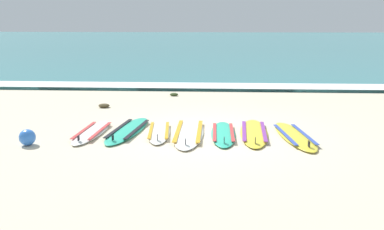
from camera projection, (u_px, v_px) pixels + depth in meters
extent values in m
plane|color=beige|center=(213.00, 135.00, 8.85)|extent=(80.00, 80.00, 0.00)
cube|color=teal|center=(215.00, 42.00, 43.25)|extent=(80.00, 60.00, 0.10)
cube|color=white|center=(214.00, 87.00, 14.69)|extent=(80.00, 1.28, 0.11)
ellipsoid|color=white|center=(92.00, 132.00, 8.94)|extent=(0.60, 2.02, 0.07)
cube|color=#D13838|center=(84.00, 130.00, 8.95)|extent=(0.14, 1.40, 0.01)
cube|color=#D13838|center=(100.00, 130.00, 8.91)|extent=(0.14, 1.40, 0.01)
cube|color=black|center=(79.00, 138.00, 8.16)|extent=(0.02, 0.09, 0.11)
ellipsoid|color=#2DB793|center=(128.00, 130.00, 9.08)|extent=(0.87, 2.39, 0.07)
cube|color=black|center=(119.00, 128.00, 9.11)|extent=(0.28, 1.63, 0.01)
cube|color=black|center=(137.00, 129.00, 9.04)|extent=(0.28, 1.63, 0.01)
cube|color=black|center=(113.00, 138.00, 8.19)|extent=(0.02, 0.09, 0.11)
ellipsoid|color=silver|center=(159.00, 132.00, 8.96)|extent=(0.65, 1.96, 0.07)
cube|color=gold|center=(151.00, 130.00, 8.95)|extent=(0.19, 1.35, 0.01)
cube|color=gold|center=(167.00, 130.00, 8.96)|extent=(0.19, 1.35, 0.01)
cube|color=black|center=(157.00, 137.00, 8.21)|extent=(0.02, 0.09, 0.11)
ellipsoid|color=white|center=(189.00, 132.00, 8.90)|extent=(0.64, 2.53, 0.07)
cube|color=gold|center=(178.00, 130.00, 8.90)|extent=(0.10, 1.77, 0.01)
cube|color=gold|center=(199.00, 131.00, 8.88)|extent=(0.10, 1.77, 0.01)
cube|color=black|center=(186.00, 142.00, 7.92)|extent=(0.01, 0.09, 0.11)
ellipsoid|color=#2DB793|center=(223.00, 134.00, 8.81)|extent=(0.51, 2.03, 0.07)
cube|color=#D13838|center=(215.00, 132.00, 8.81)|extent=(0.08, 1.42, 0.01)
cube|color=#D13838|center=(232.00, 132.00, 8.80)|extent=(0.08, 1.42, 0.01)
cube|color=black|center=(224.00, 140.00, 8.02)|extent=(0.01, 0.09, 0.11)
ellipsoid|color=yellow|center=(254.00, 132.00, 8.90)|extent=(0.71, 2.33, 0.07)
cube|color=purple|center=(244.00, 130.00, 8.91)|extent=(0.18, 1.61, 0.01)
cube|color=purple|center=(264.00, 131.00, 8.86)|extent=(0.18, 1.61, 0.01)
cube|color=black|center=(255.00, 140.00, 8.01)|extent=(0.02, 0.09, 0.11)
ellipsoid|color=yellow|center=(294.00, 136.00, 8.64)|extent=(0.83, 2.30, 0.07)
cube|color=#334CB2|center=(285.00, 134.00, 8.62)|extent=(0.27, 1.57, 0.01)
cube|color=#334CB2|center=(304.00, 134.00, 8.65)|extent=(0.27, 1.57, 0.01)
cube|color=black|center=(309.00, 144.00, 7.77)|extent=(0.02, 0.09, 0.11)
sphere|color=blue|center=(27.00, 137.00, 8.09)|extent=(0.32, 0.32, 0.32)
ellipsoid|color=#4C4228|center=(104.00, 106.00, 11.55)|extent=(0.31, 0.25, 0.11)
ellipsoid|color=#384723|center=(174.00, 94.00, 13.30)|extent=(0.27, 0.21, 0.09)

